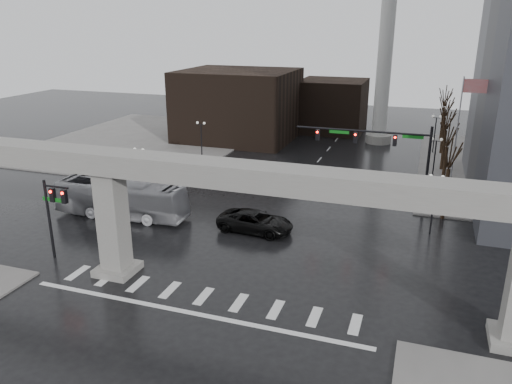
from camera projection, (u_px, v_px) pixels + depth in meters
ground at (210, 289)px, 32.62m from camera, size 160.00×160.00×0.00m
sidewalk_nw at (147, 141)px, 72.80m from camera, size 28.00×36.00×0.15m
elevated_guideway at (226, 191)px, 30.00m from camera, size 48.00×2.60×8.70m
building_far_left at (238, 105)px, 72.88m from camera, size 16.00×14.00×10.00m
building_far_mid at (332, 106)px, 78.47m from camera, size 10.00×10.00×8.00m
smokestack at (386, 47)px, 67.61m from camera, size 3.60×3.60×30.00m
signal_mast_arm at (385, 148)px, 44.79m from camera, size 12.12×0.43×8.00m
signal_left_pole at (54, 207)px, 35.52m from camera, size 2.30×0.30×6.00m
flagpole_assembly at (461, 127)px, 45.16m from camera, size 2.06×0.12×12.00m
lamp_right_0 at (435, 194)px, 39.87m from camera, size 1.22×0.32×5.11m
lamp_right_1 at (435, 153)px, 52.40m from camera, size 1.22×0.32×5.11m
lamp_right_2 at (435, 128)px, 64.92m from camera, size 1.22×0.32×5.11m
lamp_left_0 at (140, 164)px, 48.17m from camera, size 1.22×0.32×5.11m
lamp_left_1 at (201, 135)px, 60.70m from camera, size 1.22×0.32×5.11m
lamp_left_2 at (242, 116)px, 73.22m from camera, size 1.22×0.32×5.11m
tree_right_0 at (446, 189)px, 43.37m from camera, size 1.09×1.58×7.50m
tree_right_1 at (445, 164)px, 50.51m from camera, size 1.09×1.61×7.67m
tree_right_2 at (444, 146)px, 57.64m from camera, size 1.10×1.63×7.85m
tree_right_3 at (443, 132)px, 64.78m from camera, size 1.11×1.66×8.02m
tree_right_4 at (443, 120)px, 71.92m from camera, size 1.12×1.69×8.19m
pickup_truck at (255, 222)px, 41.25m from camera, size 6.45×3.26×1.75m
city_bus at (121, 199)px, 44.17m from camera, size 12.23×3.19×3.38m
far_car at (245, 172)px, 55.15m from camera, size 2.20×4.50×1.48m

